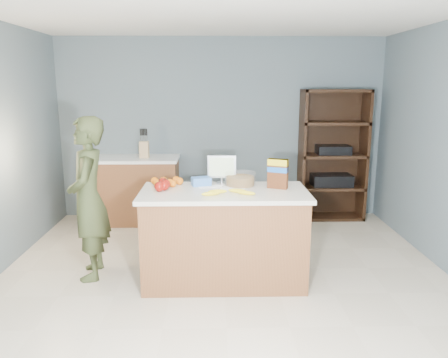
{
  "coord_description": "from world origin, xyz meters",
  "views": [
    {
      "loc": [
        -0.08,
        -3.64,
        1.88
      ],
      "look_at": [
        0.0,
        0.35,
        1.0
      ],
      "focal_mm": 35.0,
      "sensor_mm": 36.0,
      "label": 1
    }
  ],
  "objects_px": {
    "shelving_unit": "(332,157)",
    "cereal_box": "(278,171)",
    "person": "(89,199)",
    "tv": "(222,168)",
    "counter_peninsula": "(224,240)"
  },
  "relations": [
    {
      "from": "cereal_box",
      "to": "shelving_unit",
      "type": "bearing_deg",
      "value": 62.13
    },
    {
      "from": "shelving_unit",
      "to": "cereal_box",
      "type": "distance_m",
      "value": 2.23
    },
    {
      "from": "cereal_box",
      "to": "person",
      "type": "bearing_deg",
      "value": 177.96
    },
    {
      "from": "person",
      "to": "counter_peninsula",
      "type": "bearing_deg",
      "value": 74.52
    },
    {
      "from": "shelving_unit",
      "to": "counter_peninsula",
      "type": "bearing_deg",
      "value": -127.11
    },
    {
      "from": "shelving_unit",
      "to": "cereal_box",
      "type": "relative_size",
      "value": 6.37
    },
    {
      "from": "shelving_unit",
      "to": "cereal_box",
      "type": "bearing_deg",
      "value": -117.87
    },
    {
      "from": "shelving_unit",
      "to": "person",
      "type": "relative_size",
      "value": 1.14
    },
    {
      "from": "counter_peninsula",
      "to": "shelving_unit",
      "type": "height_order",
      "value": "shelving_unit"
    },
    {
      "from": "counter_peninsula",
      "to": "tv",
      "type": "height_order",
      "value": "tv"
    },
    {
      "from": "counter_peninsula",
      "to": "cereal_box",
      "type": "xyz_separation_m",
      "value": [
        0.51,
        0.08,
        0.65
      ]
    },
    {
      "from": "shelving_unit",
      "to": "cereal_box",
      "type": "xyz_separation_m",
      "value": [
        -1.04,
        -1.97,
        0.2
      ]
    },
    {
      "from": "person",
      "to": "tv",
      "type": "bearing_deg",
      "value": 87.73
    },
    {
      "from": "counter_peninsula",
      "to": "shelving_unit",
      "type": "bearing_deg",
      "value": 52.89
    },
    {
      "from": "counter_peninsula",
      "to": "cereal_box",
      "type": "height_order",
      "value": "cereal_box"
    }
  ]
}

